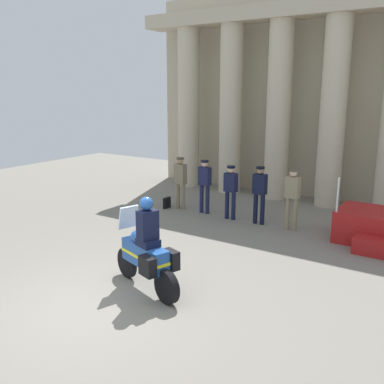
% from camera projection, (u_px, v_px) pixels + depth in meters
% --- Properties ---
extents(ground_plane, '(28.00, 28.00, 0.00)m').
position_uv_depth(ground_plane, '(96.00, 305.00, 7.90)').
color(ground_plane, gray).
extents(colonnade_backdrop, '(10.88, 1.68, 7.33)m').
position_uv_depth(colonnade_backdrop, '(285.00, 93.00, 15.23)').
color(colonnade_backdrop, '#B6AB91').
rests_on(colonnade_backdrop, ground_plane).
extents(officer_in_row_0, '(0.40, 0.25, 1.70)m').
position_uv_depth(officer_in_row_0, '(180.00, 179.00, 14.05)').
color(officer_in_row_0, '#7A7056').
rests_on(officer_in_row_0, ground_plane).
extents(officer_in_row_1, '(0.40, 0.25, 1.70)m').
position_uv_depth(officer_in_row_1, '(205.00, 182.00, 13.54)').
color(officer_in_row_1, '#191E42').
rests_on(officer_in_row_1, ground_plane).
extents(officer_in_row_2, '(0.40, 0.25, 1.63)m').
position_uv_depth(officer_in_row_2, '(231.00, 188.00, 12.91)').
color(officer_in_row_2, '#141938').
rests_on(officer_in_row_2, ground_plane).
extents(officer_in_row_3, '(0.40, 0.25, 1.70)m').
position_uv_depth(officer_in_row_3, '(260.00, 190.00, 12.43)').
color(officer_in_row_3, black).
rests_on(officer_in_row_3, ground_plane).
extents(officer_in_row_4, '(0.40, 0.25, 1.73)m').
position_uv_depth(officer_in_row_4, '(292.00, 194.00, 11.90)').
color(officer_in_row_4, '#847A5B').
rests_on(officer_in_row_4, ground_plane).
extents(motorcycle_with_rider, '(2.02, 0.95, 1.90)m').
position_uv_depth(motorcycle_with_rider, '(147.00, 252.00, 8.29)').
color(motorcycle_with_rider, black).
rests_on(motorcycle_with_rider, ground_plane).
extents(briefcase_on_ground, '(0.10, 0.32, 0.36)m').
position_uv_depth(briefcase_on_ground, '(167.00, 203.00, 14.31)').
color(briefcase_on_ground, black).
rests_on(briefcase_on_ground, ground_plane).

